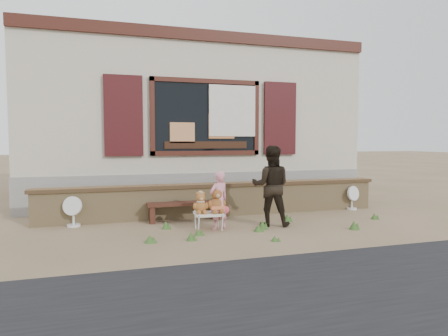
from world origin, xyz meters
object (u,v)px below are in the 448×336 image
object	(u,v)px
teddy_bear_left	(200,202)
child	(219,200)
teddy_bear_right	(217,200)
bench	(185,207)
adult	(271,186)
folding_chair	(209,214)

from	to	relation	value
teddy_bear_left	child	world-z (taller)	child
teddy_bear_right	child	xyz separation A→B (m)	(0.04, 0.01, -0.01)
bench	adult	xyz separation A→B (m)	(1.40, -0.83, 0.45)
teddy_bear_right	adult	bearing A→B (deg)	5.38
teddy_bear_right	child	distance (m)	0.05
folding_chair	teddy_bear_left	bearing A→B (deg)	-180.00
folding_chair	bench	bearing A→B (deg)	110.27
folding_chair	teddy_bear_right	xyz separation A→B (m)	(0.14, -0.01, 0.25)
bench	child	size ratio (longest dim) A/B	1.42
teddy_bear_left	child	distance (m)	0.32
teddy_bear_left	child	xyz separation A→B (m)	(0.32, -0.01, 0.02)
folding_chair	adult	world-z (taller)	adult
bench	child	xyz separation A→B (m)	(0.43, -0.84, 0.24)
bench	adult	bearing A→B (deg)	-30.61
teddy_bear_left	adult	world-z (taller)	adult
bench	teddy_bear_right	xyz separation A→B (m)	(0.38, -0.85, 0.25)
teddy_bear_right	adult	size ratio (longest dim) A/B	0.31
folding_chair	teddy_bear_left	distance (m)	0.26
bench	adult	distance (m)	1.70
folding_chair	teddy_bear_left	world-z (taller)	teddy_bear_left
teddy_bear_right	adult	xyz separation A→B (m)	(1.02, 0.02, 0.21)
teddy_bear_left	adult	bearing A→B (deg)	4.22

